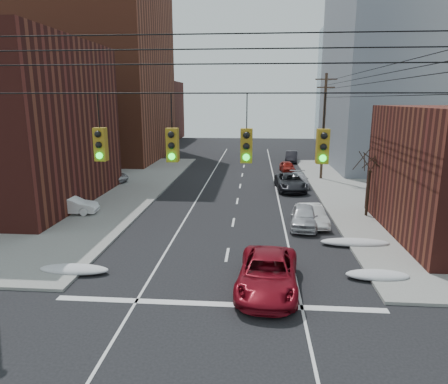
% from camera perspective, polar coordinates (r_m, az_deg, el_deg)
% --- Properties ---
extents(building_brick_tall, '(24.00, 20.00, 30.00)m').
position_cam_1_polar(building_brick_tall, '(62.52, -20.62, 18.37)').
color(building_brick_tall, brown).
rests_on(building_brick_tall, ground).
extents(building_brick_far, '(22.00, 18.00, 12.00)m').
position_cam_1_polar(building_brick_far, '(87.19, -14.09, 11.16)').
color(building_brick_far, '#4F1C17').
rests_on(building_brick_far, ground).
extents(building_office, '(22.00, 20.00, 25.00)m').
position_cam_1_polar(building_office, '(56.72, 26.86, 15.90)').
color(building_office, gray).
rests_on(building_office, ground).
extents(building_glass, '(20.00, 18.00, 22.00)m').
position_cam_1_polar(building_glass, '(81.92, 21.18, 14.08)').
color(building_glass, gray).
rests_on(building_glass, ground).
extents(utility_pole_far, '(2.20, 0.28, 11.00)m').
position_cam_1_polar(utility_pole_far, '(43.37, 14.05, 9.25)').
color(utility_pole_far, '#473323').
rests_on(utility_pole_far, ground).
extents(traffic_signals, '(17.00, 0.42, 2.02)m').
position_cam_1_polar(traffic_signals, '(11.84, -2.16, 6.99)').
color(traffic_signals, black).
rests_on(traffic_signals, ground).
extents(bare_tree, '(2.09, 2.20, 4.93)m').
position_cam_1_polar(bare_tree, '(30.46, 19.90, 0.77)').
color(bare_tree, black).
rests_on(bare_tree, ground).
extents(snow_nw, '(3.50, 1.08, 0.42)m').
position_cam_1_polar(snow_nw, '(21.45, -20.63, -10.29)').
color(snow_nw, silver).
rests_on(snow_nw, ground).
extents(snow_ne, '(3.00, 1.08, 0.42)m').
position_cam_1_polar(snow_ne, '(20.85, 21.06, -11.02)').
color(snow_ne, silver).
rests_on(snow_ne, ground).
extents(snow_east_far, '(4.00, 1.08, 0.42)m').
position_cam_1_polar(snow_east_far, '(24.88, 18.19, -6.85)').
color(snow_east_far, silver).
rests_on(snow_east_far, ground).
extents(red_pickup, '(3.04, 5.88, 1.59)m').
position_cam_1_polar(red_pickup, '(18.39, 6.27, -11.49)').
color(red_pickup, maroon).
rests_on(red_pickup, ground).
extents(parked_car_a, '(2.28, 4.57, 1.49)m').
position_cam_1_polar(parked_car_a, '(27.40, 11.36, -3.42)').
color(parked_car_a, silver).
rests_on(parked_car_a, ground).
extents(parked_car_b, '(1.92, 4.25, 1.35)m').
position_cam_1_polar(parked_car_b, '(28.05, 12.46, -3.23)').
color(parked_car_b, white).
rests_on(parked_car_b, ground).
extents(parked_car_c, '(2.94, 5.73, 1.55)m').
position_cam_1_polar(parked_car_c, '(38.25, 9.45, 1.41)').
color(parked_car_c, black).
rests_on(parked_car_c, ground).
extents(parked_car_d, '(1.95, 4.54, 1.30)m').
position_cam_1_polar(parked_car_d, '(40.15, 10.60, 1.74)').
color(parked_car_d, '#B2B2B7').
rests_on(parked_car_d, ground).
extents(parked_car_e, '(1.87, 3.90, 1.29)m').
position_cam_1_polar(parked_car_e, '(47.71, 9.04, 3.58)').
color(parked_car_e, maroon).
rests_on(parked_car_e, ground).
extents(parked_car_f, '(2.03, 4.60, 1.47)m').
position_cam_1_polar(parked_car_f, '(55.68, 9.62, 5.01)').
color(parked_car_f, black).
rests_on(parked_car_f, ground).
extents(lot_car_a, '(3.98, 1.70, 1.27)m').
position_cam_1_polar(lot_car_a, '(31.51, -21.03, -1.80)').
color(lot_car_a, white).
rests_on(lot_car_a, sidewalk_nw).
extents(lot_car_b, '(4.90, 3.65, 1.24)m').
position_cam_1_polar(lot_car_b, '(42.67, -16.20, 2.27)').
color(lot_car_b, '#A1A1A5').
rests_on(lot_car_b, sidewalk_nw).
extents(lot_car_d, '(4.55, 2.92, 1.44)m').
position_cam_1_polar(lot_car_d, '(38.37, -25.25, 0.50)').
color(lot_car_d, '#B3B4B8').
rests_on(lot_car_d, sidewalk_nw).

